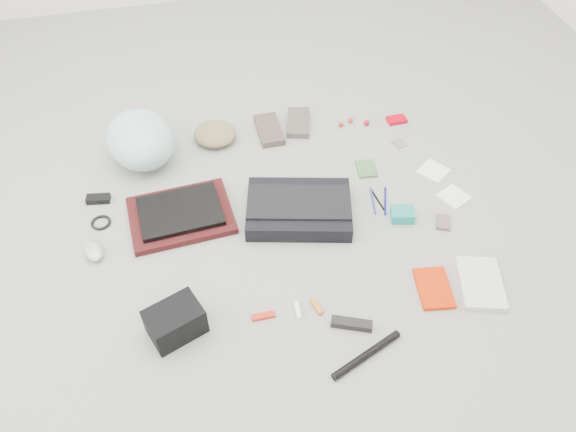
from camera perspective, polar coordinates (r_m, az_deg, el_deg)
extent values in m
plane|color=gray|center=(2.29, 0.00, -0.84)|extent=(4.00, 4.00, 0.00)
cube|color=black|center=(2.30, 1.11, 0.71)|extent=(0.48, 0.39, 0.07)
cube|color=black|center=(2.27, 1.12, 1.41)|extent=(0.45, 0.29, 0.01)
cube|color=#390E0F|center=(2.34, -10.82, 0.07)|extent=(0.43, 0.34, 0.03)
cube|color=black|center=(2.32, -10.91, 0.48)|extent=(0.34, 0.26, 0.02)
ellipsoid|color=#B6EFF1|center=(2.58, -14.76, 7.54)|extent=(0.37, 0.42, 0.22)
ellipsoid|color=olive|center=(2.67, -7.41, 8.27)|extent=(0.25, 0.25, 0.07)
cube|color=brown|center=(2.70, -1.93, 8.74)|extent=(0.11, 0.22, 0.03)
cube|color=#565048|center=(2.75, 1.04, 9.48)|extent=(0.15, 0.22, 0.03)
cube|color=black|center=(2.50, -18.72, 1.66)|extent=(0.10, 0.06, 0.03)
torus|color=black|center=(2.41, -18.48, -0.63)|extent=(0.10, 0.10, 0.01)
ellipsoid|color=#AEAEAE|center=(2.30, -19.15, -3.37)|extent=(0.09, 0.12, 0.04)
cube|color=black|center=(1.98, -11.38, -10.48)|extent=(0.22, 0.19, 0.12)
cube|color=red|center=(2.02, -2.53, -10.12)|extent=(0.08, 0.02, 0.01)
cylinder|color=white|center=(2.03, 1.02, -9.56)|extent=(0.02, 0.07, 0.02)
cylinder|color=orange|center=(2.04, 2.92, -9.15)|extent=(0.04, 0.07, 0.02)
cube|color=black|center=(2.00, 6.48, -10.83)|extent=(0.15, 0.09, 0.03)
cylinder|color=black|center=(1.95, 7.98, -13.79)|extent=(0.27, 0.13, 0.03)
cube|color=red|center=(2.15, 14.60, -7.11)|extent=(0.15, 0.20, 0.02)
cube|color=beige|center=(2.21, 18.98, -6.47)|extent=(0.21, 0.26, 0.02)
cube|color=#3E6D3C|center=(2.53, 7.94, 4.77)|extent=(0.09, 0.12, 0.01)
cylinder|color=navy|center=(2.40, 8.62, 1.56)|extent=(0.04, 0.15, 0.01)
cylinder|color=black|center=(2.41, 9.09, 1.65)|extent=(0.02, 0.12, 0.01)
cylinder|color=navy|center=(2.41, 9.85, 1.53)|extent=(0.06, 0.15, 0.01)
cube|color=teal|center=(2.34, 11.55, 0.15)|extent=(0.11, 0.09, 0.05)
cube|color=#745963|center=(2.37, 15.48, -0.62)|extent=(0.08, 0.09, 0.01)
cube|color=white|center=(2.59, 14.56, 4.45)|extent=(0.16, 0.16, 0.01)
cube|color=white|center=(2.49, 16.51, 1.90)|extent=(0.15, 0.15, 0.01)
sphere|color=red|center=(2.75, 5.42, 9.26)|extent=(0.03, 0.03, 0.02)
sphere|color=#A3311A|center=(2.78, 6.35, 9.65)|extent=(0.03, 0.03, 0.03)
sphere|color=#B9071D|center=(2.77, 7.98, 9.37)|extent=(0.03, 0.03, 0.03)
cube|color=red|center=(2.82, 10.98, 9.58)|extent=(0.09, 0.06, 0.02)
cube|color=gray|center=(2.70, 11.23, 7.26)|extent=(0.07, 0.08, 0.00)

